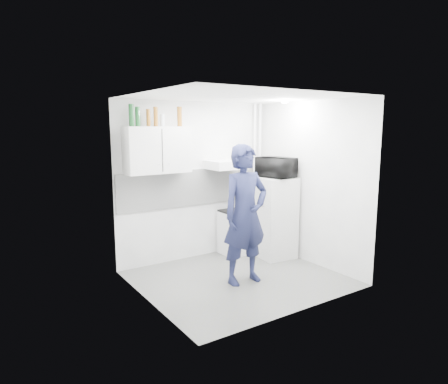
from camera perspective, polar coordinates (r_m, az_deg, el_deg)
floor at (r=5.98m, az=2.11°, el=-12.25°), size 2.80×2.80×0.00m
ceiling at (r=5.57m, az=2.27°, el=13.46°), size 2.80×2.80×0.00m
wall_back at (r=6.67m, az=-4.11°, el=1.57°), size 2.80×0.00×2.80m
wall_left at (r=4.95m, az=-11.06°, el=-1.30°), size 0.00×2.60×2.60m
wall_right at (r=6.54m, az=12.18°, el=1.23°), size 0.00×2.60×2.60m
person at (r=5.59m, az=3.05°, el=-3.25°), size 0.72×0.48×1.96m
stove at (r=6.99m, az=1.56°, el=-5.84°), size 0.46×0.46×0.74m
fridge at (r=6.79m, az=7.35°, el=-3.64°), size 0.62×0.62×1.37m
stove_top at (r=6.89m, az=1.57°, el=-2.76°), size 0.44×0.44×0.03m
saucepan at (r=6.93m, az=2.28°, el=-2.16°), size 0.18×0.18×0.10m
microwave at (r=6.65m, az=7.50°, el=3.51°), size 0.66×0.49×0.33m
bottle_a at (r=5.97m, az=-13.09°, el=10.63°), size 0.07×0.07×0.32m
bottle_b at (r=6.00m, az=-12.23°, el=10.48°), size 0.07×0.07×0.28m
bottle_c at (r=6.07m, az=-10.76°, el=10.38°), size 0.06×0.06×0.25m
bottle_d at (r=6.11m, az=-9.73°, el=10.57°), size 0.07×0.07×0.29m
canister_a at (r=6.16m, az=-8.80°, el=10.09°), size 0.07×0.07×0.18m
bottle_e at (r=6.28m, az=-6.38°, el=10.66°), size 0.08×0.08×0.30m
upper_cabinet at (r=6.13m, az=-9.50°, el=5.95°), size 1.00×0.35×0.70m
range_hood at (r=6.67m, az=0.30°, el=3.93°), size 0.60×0.50×0.14m
backsplash at (r=6.67m, az=-4.04°, el=0.71°), size 2.74×0.03×0.60m
pipe_a at (r=7.33m, az=5.07°, el=2.26°), size 0.05×0.05×2.60m
pipe_b at (r=7.26m, az=4.33°, el=2.20°), size 0.04×0.04×2.60m
ceiling_spot_fixture at (r=6.36m, az=8.68°, el=12.58°), size 0.10×0.10×0.02m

